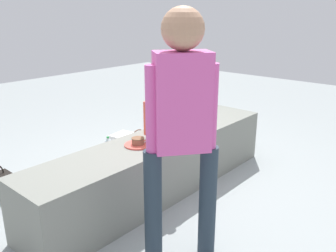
{
  "coord_description": "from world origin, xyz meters",
  "views": [
    {
      "loc": [
        -2.1,
        -1.94,
        1.53
      ],
      "look_at": [
        -0.29,
        -0.36,
        0.75
      ],
      "focal_mm": 38.15,
      "sensor_mm": 36.0,
      "label": 1
    }
  ],
  "objects_px": {
    "handbag_brown_canvas": "(138,146)",
    "gift_bag": "(61,180)",
    "adult_standing": "(182,118)",
    "child_seated": "(160,115)",
    "water_bottle_near_gift": "(108,145)",
    "cake_plate": "(138,143)",
    "party_cup_red": "(25,202)",
    "cake_box_white": "(124,139)"
  },
  "relations": [
    {
      "from": "gift_bag",
      "to": "cake_box_white",
      "type": "distance_m",
      "value": 1.34
    },
    {
      "from": "child_seated",
      "to": "water_bottle_near_gift",
      "type": "distance_m",
      "value": 1.29
    },
    {
      "from": "adult_standing",
      "to": "handbag_brown_canvas",
      "type": "height_order",
      "value": "adult_standing"
    },
    {
      "from": "cake_plate",
      "to": "gift_bag",
      "type": "relative_size",
      "value": 0.75
    },
    {
      "from": "adult_standing",
      "to": "party_cup_red",
      "type": "distance_m",
      "value": 1.63
    },
    {
      "from": "adult_standing",
      "to": "party_cup_red",
      "type": "bearing_deg",
      "value": 106.04
    },
    {
      "from": "adult_standing",
      "to": "cake_box_white",
      "type": "distance_m",
      "value": 2.37
    },
    {
      "from": "child_seated",
      "to": "handbag_brown_canvas",
      "type": "relative_size",
      "value": 1.63
    },
    {
      "from": "adult_standing",
      "to": "handbag_brown_canvas",
      "type": "distance_m",
      "value": 1.96
    },
    {
      "from": "party_cup_red",
      "to": "cake_box_white",
      "type": "xyz_separation_m",
      "value": [
        1.56,
        0.54,
        -0.01
      ]
    },
    {
      "from": "gift_bag",
      "to": "adult_standing",
      "type": "bearing_deg",
      "value": -88.02
    },
    {
      "from": "party_cup_red",
      "to": "gift_bag",
      "type": "bearing_deg",
      "value": -2.37
    },
    {
      "from": "cake_box_white",
      "to": "child_seated",
      "type": "bearing_deg",
      "value": -118.21
    },
    {
      "from": "adult_standing",
      "to": "gift_bag",
      "type": "height_order",
      "value": "adult_standing"
    },
    {
      "from": "child_seated",
      "to": "cake_plate",
      "type": "bearing_deg",
      "value": 172.76
    },
    {
      "from": "gift_bag",
      "to": "cake_box_white",
      "type": "xyz_separation_m",
      "value": [
        1.22,
        0.55,
        -0.08
      ]
    },
    {
      "from": "gift_bag",
      "to": "water_bottle_near_gift",
      "type": "distance_m",
      "value": 1.0
    },
    {
      "from": "cake_box_white",
      "to": "gift_bag",
      "type": "bearing_deg",
      "value": -155.81
    },
    {
      "from": "water_bottle_near_gift",
      "to": "handbag_brown_canvas",
      "type": "distance_m",
      "value": 0.35
    },
    {
      "from": "gift_bag",
      "to": "cake_box_white",
      "type": "bearing_deg",
      "value": 24.19
    },
    {
      "from": "cake_plate",
      "to": "cake_box_white",
      "type": "distance_m",
      "value": 1.52
    },
    {
      "from": "child_seated",
      "to": "water_bottle_near_gift",
      "type": "xyz_separation_m",
      "value": [
        0.3,
        1.08,
        -0.63
      ]
    },
    {
      "from": "gift_bag",
      "to": "water_bottle_near_gift",
      "type": "height_order",
      "value": "gift_bag"
    },
    {
      "from": "water_bottle_near_gift",
      "to": "cake_box_white",
      "type": "xyz_separation_m",
      "value": [
        0.33,
        0.1,
        -0.03
      ]
    },
    {
      "from": "child_seated",
      "to": "water_bottle_near_gift",
      "type": "relative_size",
      "value": 2.56
    },
    {
      "from": "water_bottle_near_gift",
      "to": "party_cup_red",
      "type": "distance_m",
      "value": 1.3
    },
    {
      "from": "adult_standing",
      "to": "cake_box_white",
      "type": "relative_size",
      "value": 5.74
    },
    {
      "from": "child_seated",
      "to": "cake_box_white",
      "type": "xyz_separation_m",
      "value": [
        0.64,
        1.18,
        -0.67
      ]
    },
    {
      "from": "cake_plate",
      "to": "gift_bag",
      "type": "height_order",
      "value": "cake_plate"
    },
    {
      "from": "handbag_brown_canvas",
      "to": "cake_box_white",
      "type": "bearing_deg",
      "value": 69.22
    },
    {
      "from": "water_bottle_near_gift",
      "to": "party_cup_red",
      "type": "relative_size",
      "value": 1.6
    },
    {
      "from": "handbag_brown_canvas",
      "to": "adult_standing",
      "type": "bearing_deg",
      "value": -125.36
    },
    {
      "from": "cake_plate",
      "to": "gift_bag",
      "type": "xyz_separation_m",
      "value": [
        -0.36,
        0.61,
        -0.39
      ]
    },
    {
      "from": "child_seated",
      "to": "party_cup_red",
      "type": "distance_m",
      "value": 1.31
    },
    {
      "from": "handbag_brown_canvas",
      "to": "gift_bag",
      "type": "bearing_deg",
      "value": -172.26
    },
    {
      "from": "water_bottle_near_gift",
      "to": "handbag_brown_canvas",
      "type": "xyz_separation_m",
      "value": [
        0.18,
        -0.3,
        0.02
      ]
    },
    {
      "from": "water_bottle_near_gift",
      "to": "cake_plate",
      "type": "bearing_deg",
      "value": -116.99
    },
    {
      "from": "gift_bag",
      "to": "party_cup_red",
      "type": "height_order",
      "value": "gift_bag"
    },
    {
      "from": "child_seated",
      "to": "gift_bag",
      "type": "relative_size",
      "value": 1.62
    },
    {
      "from": "child_seated",
      "to": "adult_standing",
      "type": "xyz_separation_m",
      "value": [
        -0.54,
        -0.67,
        0.22
      ]
    },
    {
      "from": "gift_bag",
      "to": "handbag_brown_canvas",
      "type": "relative_size",
      "value": 1.01
    },
    {
      "from": "gift_bag",
      "to": "handbag_brown_canvas",
      "type": "height_order",
      "value": "gift_bag"
    }
  ]
}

